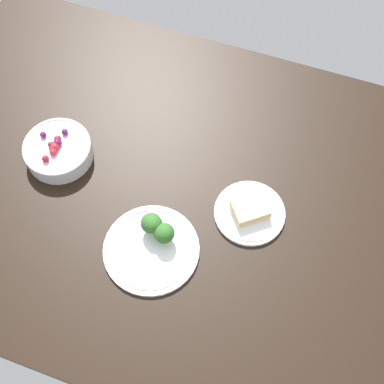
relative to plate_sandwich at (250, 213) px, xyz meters
The scene contains 4 objects.
dining_table 15.35cm from the plate_sandwich, ahead, with size 157.35×101.55×4.00cm, color black.
plate_sandwich is the anchor object (origin of this frame).
bowl_berries 51.29cm from the plate_sandwich, ahead, with size 17.39×17.39×6.75cm.
plate_broccoli 24.65cm from the plate_sandwich, 38.77° to the left, with size 22.88×22.88×7.62cm.
Camera 1 is at (-20.41, 57.11, 122.21)cm, focal length 49.64 mm.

